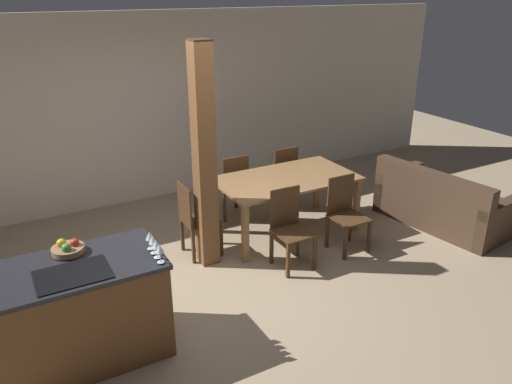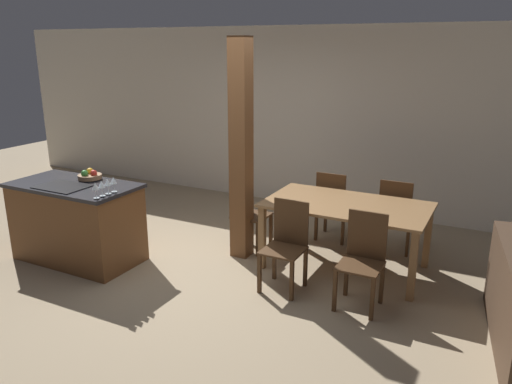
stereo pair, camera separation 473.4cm
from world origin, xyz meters
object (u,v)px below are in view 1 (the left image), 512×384
(wine_glass_middle, at_px, (156,245))
(couch, at_px, (443,205))
(wine_glass_far, at_px, (153,240))
(dining_chair_near_left, at_px, (290,227))
(timber_post, at_px, (204,160))
(kitchen_island, at_px, (77,314))
(wine_glass_near, at_px, (160,249))
(dining_chair_far_left, at_px, (232,185))
(dining_chair_far_right, at_px, (282,175))
(dining_chair_head_end, at_px, (195,219))
(dining_table, at_px, (286,184))
(wine_glass_end, at_px, (150,236))
(dining_chair_near_right, at_px, (345,212))
(fruit_bowl, at_px, (68,248))

(wine_glass_middle, height_order, couch, wine_glass_middle)
(wine_glass_far, relative_size, dining_chair_near_left, 0.18)
(wine_glass_middle, xyz_separation_m, timber_post, (0.97, 1.21, 0.21))
(timber_post, bearing_deg, kitchen_island, -148.89)
(wine_glass_near, bearing_deg, dining_chair_far_left, 51.76)
(dining_chair_far_right, relative_size, couch, 0.51)
(dining_chair_head_end, bearing_deg, dining_chair_far_right, -66.33)
(kitchen_island, bearing_deg, dining_chair_head_end, 37.52)
(couch, distance_m, timber_post, 3.39)
(wine_glass_near, height_order, dining_table, wine_glass_near)
(dining_chair_head_end, bearing_deg, wine_glass_far, 146.04)
(wine_glass_end, xyz_separation_m, dining_chair_near_right, (2.56, 0.53, -0.57))
(dining_chair_near_right, height_order, couch, dining_chair_near_right)
(dining_chair_far_right, bearing_deg, dining_chair_far_left, 0.00)
(kitchen_island, bearing_deg, dining_chair_near_left, 11.12)
(wine_glass_middle, bearing_deg, timber_post, 51.37)
(dining_chair_head_end, bearing_deg, dining_chair_near_right, -113.67)
(kitchen_island, xyz_separation_m, couch, (4.81, 0.37, -0.19))
(kitchen_island, relative_size, dining_table, 0.84)
(kitchen_island, xyz_separation_m, wine_glass_far, (0.66, -0.14, 0.59))
(wine_glass_far, distance_m, dining_chair_far_left, 2.78)
(couch, bearing_deg, wine_glass_middle, 90.05)
(wine_glass_far, height_order, couch, wine_glass_far)
(wine_glass_end, relative_size, couch, 0.09)
(dining_chair_head_end, height_order, couch, dining_chair_head_end)
(fruit_bowl, height_order, wine_glass_end, wine_glass_end)
(fruit_bowl, height_order, dining_chair_head_end, fruit_bowl)
(dining_chair_near_right, xyz_separation_m, dining_chair_far_right, (0.00, 1.45, 0.00))
(dining_chair_head_end, distance_m, timber_post, 0.82)
(dining_table, relative_size, dining_chair_head_end, 1.94)
(fruit_bowl, distance_m, wine_glass_middle, 0.77)
(dining_chair_near_left, bearing_deg, dining_chair_far_left, 90.00)
(dining_chair_near_left, bearing_deg, dining_table, 61.32)
(wine_glass_near, relative_size, dining_chair_near_right, 0.18)
(wine_glass_far, relative_size, timber_post, 0.06)
(dining_chair_near_left, relative_size, timber_post, 0.36)
(dining_chair_near_left, relative_size, dining_chair_near_right, 1.00)
(wine_glass_near, bearing_deg, wine_glass_far, 90.00)
(couch, bearing_deg, timber_post, 70.98)
(wine_glass_middle, bearing_deg, couch, 8.20)
(wine_glass_middle, height_order, dining_chair_far_right, wine_glass_middle)
(wine_glass_far, xyz_separation_m, couch, (4.15, 0.51, -0.78))
(dining_chair_near_right, height_order, dining_chair_far_left, same)
(dining_chair_far_right, bearing_deg, dining_chair_head_end, 23.67)
(wine_glass_near, relative_size, couch, 0.09)
(wine_glass_middle, height_order, dining_chair_near_right, wine_glass_middle)
(wine_glass_middle, distance_m, timber_post, 1.56)
(fruit_bowl, distance_m, timber_post, 1.79)
(fruit_bowl, bearing_deg, wine_glass_near, -40.55)
(timber_post, bearing_deg, dining_chair_head_end, 105.68)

